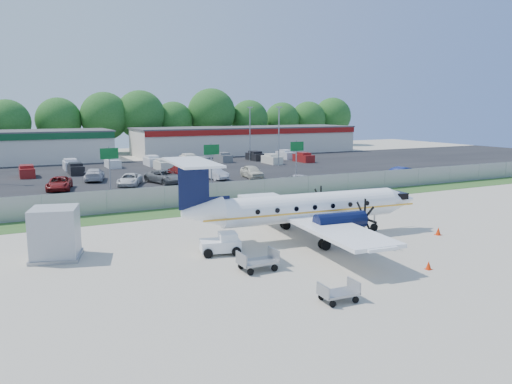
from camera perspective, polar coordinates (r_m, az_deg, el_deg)
name	(u,v)px	position (r m, az deg, el deg)	size (l,w,h in m)	color
ground	(295,238)	(34.33, 4.53, -5.26)	(170.00, 170.00, 0.00)	#BCB39F
grass_verge	(226,207)	(44.75, -3.46, -1.77)	(170.00, 4.00, 0.02)	#2D561E
access_road	(199,195)	(51.15, -6.56, -0.39)	(170.00, 8.00, 0.02)	black
parking_lot	(146,172)	(71.04, -12.44, 2.20)	(170.00, 32.00, 0.02)	black
perimeter_fence	(217,193)	(46.39, -4.45, -0.13)	(120.00, 0.06, 1.99)	gray
building_east	(246,140)	(100.36, -1.13, 5.98)	(44.40, 12.40, 5.24)	silver
sign_left	(109,160)	(52.34, -16.40, 3.49)	(1.80, 0.26, 5.00)	gray
sign_mid	(211,156)	(55.36, -5.12, 4.14)	(1.80, 0.26, 5.00)	gray
sign_right	(297,152)	(60.27, 4.68, 4.58)	(1.80, 0.26, 5.00)	gray
light_pole_ne	(279,132)	(76.19, 2.63, 6.83)	(0.90, 0.35, 9.09)	gray
light_pole_se	(250,130)	(85.04, -0.70, 7.12)	(0.90, 0.35, 9.09)	gray
tree_line	(103,153)	(104.16, -17.13, 4.25)	(112.00, 6.00, 14.00)	#1D5519
aircraft	(305,207)	(33.81, 5.63, -1.76)	(18.14, 17.86, 5.59)	white
pushback_tug	(222,244)	(30.57, -3.91, -5.92)	(2.63, 2.16, 1.28)	white
baggage_cart_near	(258,261)	(27.45, 0.20, -7.91)	(2.10, 1.29, 1.10)	gray
baggage_cart_far	(339,293)	(23.53, 9.41, -11.28)	(1.80, 1.14, 0.92)	gray
service_container	(55,235)	(31.62, -21.96, -4.57)	(3.34, 3.34, 3.04)	#ADAFB4
cone_nose	(438,231)	(37.23, 20.11, -4.24)	(0.39, 0.39, 0.56)	red
cone_port_wing	(429,265)	(29.26, 19.12, -7.93)	(0.34, 0.34, 0.48)	red
cone_starboard_wing	(300,218)	(39.38, 5.04, -2.99)	(0.36, 0.36, 0.52)	red
road_car_mid	(294,186)	(57.16, 4.41, 0.67)	(2.17, 4.70, 1.31)	silver
road_car_east	(404,180)	(64.59, 16.59, 1.31)	(1.74, 4.98, 1.64)	navy
parked_car_a	(60,190)	(58.38, -21.52, 0.22)	(2.39, 5.18, 1.44)	maroon
parked_car_b	(130,185)	(59.46, -14.21, 0.75)	(2.25, 4.89, 1.36)	silver
parked_car_c	(165,183)	(60.30, -10.38, 1.00)	(2.59, 5.62, 1.56)	#595B5E
parked_car_d	(214,179)	(62.89, -4.86, 1.47)	(1.63, 4.68, 1.54)	silver
parked_car_e	(252,178)	(63.78, -0.46, 1.61)	(1.91, 4.76, 1.62)	beige
parked_car_f	(95,181)	(64.38, -17.96, 1.22)	(2.16, 5.30, 1.54)	silver
parked_car_g	(179,175)	(67.07, -8.82, 1.89)	(1.95, 4.79, 1.39)	maroon
far_parking_rows	(138,169)	(75.86, -13.39, 2.61)	(56.00, 10.00, 1.60)	gray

